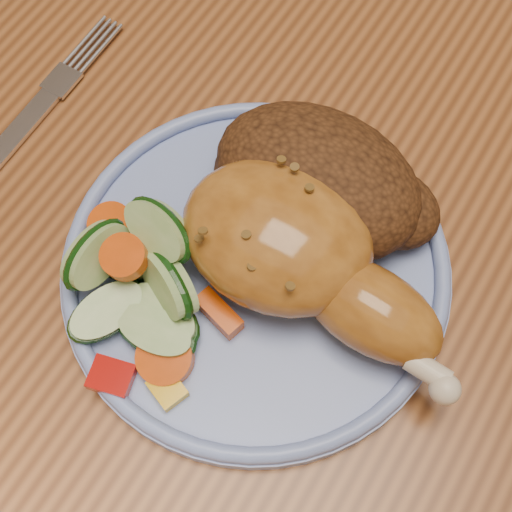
% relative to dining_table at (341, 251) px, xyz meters
% --- Properties ---
extents(ground, '(4.00, 4.00, 0.00)m').
position_rel_dining_table_xyz_m(ground, '(0.00, 0.00, -0.67)').
color(ground, brown).
rests_on(ground, ground).
extents(dining_table, '(0.90, 1.40, 0.75)m').
position_rel_dining_table_xyz_m(dining_table, '(0.00, 0.00, 0.00)').
color(dining_table, brown).
rests_on(dining_table, ground).
extents(plate, '(0.24, 0.24, 0.01)m').
position_rel_dining_table_xyz_m(plate, '(-0.03, -0.08, 0.09)').
color(plate, '#768ED3').
rests_on(plate, dining_table).
extents(plate_rim, '(0.24, 0.24, 0.01)m').
position_rel_dining_table_xyz_m(plate_rim, '(-0.03, -0.08, 0.10)').
color(plate_rim, '#768ED3').
rests_on(plate_rim, plate).
extents(chicken_leg, '(0.19, 0.10, 0.06)m').
position_rel_dining_table_xyz_m(chicken_leg, '(-0.00, -0.07, 0.12)').
color(chicken_leg, '#B06C25').
rests_on(chicken_leg, plate).
extents(rice_pilaf, '(0.15, 0.10, 0.06)m').
position_rel_dining_table_xyz_m(rice_pilaf, '(-0.02, -0.02, 0.12)').
color(rice_pilaf, '#482712').
rests_on(rice_pilaf, plate).
extents(vegetable_pile, '(0.12, 0.12, 0.06)m').
position_rel_dining_table_xyz_m(vegetable_pile, '(-0.08, -0.13, 0.11)').
color(vegetable_pile, '#A50A05').
rests_on(vegetable_pile, plate).
extents(fork, '(0.02, 0.18, 0.00)m').
position_rel_dining_table_xyz_m(fork, '(-0.22, -0.07, 0.09)').
color(fork, silver).
rests_on(fork, dining_table).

